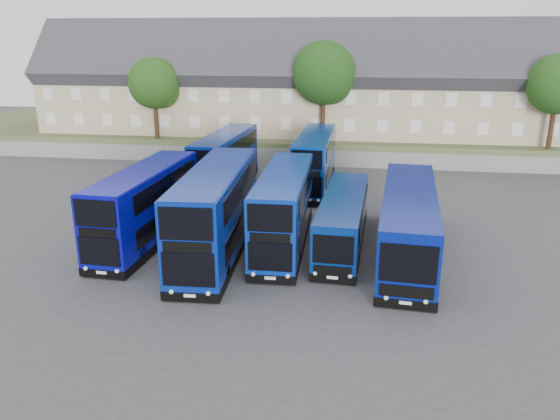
{
  "coord_description": "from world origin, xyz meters",
  "views": [
    {
      "loc": [
        5.37,
        -25.4,
        11.69
      ],
      "look_at": [
        1.16,
        3.59,
        2.2
      ],
      "focal_mm": 35.0,
      "sensor_mm": 36.0,
      "label": 1
    }
  ],
  "objects_px": {
    "tree_mid": "(325,75)",
    "dd_front_mid": "(216,214)",
    "dd_front_left": "(145,207)",
    "tree_west": "(156,85)",
    "tree_east": "(559,86)",
    "coach_east_a": "(343,221)"
  },
  "relations": [
    {
      "from": "coach_east_a",
      "to": "tree_west",
      "type": "height_order",
      "value": "tree_west"
    },
    {
      "from": "tree_mid",
      "to": "tree_east",
      "type": "bearing_deg",
      "value": -1.43
    },
    {
      "from": "dd_front_left",
      "to": "dd_front_mid",
      "type": "xyz_separation_m",
      "value": [
        4.53,
        -1.24,
        0.22
      ]
    },
    {
      "from": "tree_mid",
      "to": "tree_east",
      "type": "xyz_separation_m",
      "value": [
        20.0,
        -0.5,
        -0.68
      ]
    },
    {
      "from": "tree_mid",
      "to": "dd_front_left",
      "type": "bearing_deg",
      "value": -111.49
    },
    {
      "from": "dd_front_mid",
      "to": "tree_mid",
      "type": "height_order",
      "value": "tree_mid"
    },
    {
      "from": "dd_front_mid",
      "to": "tree_east",
      "type": "height_order",
      "value": "tree_east"
    },
    {
      "from": "dd_front_mid",
      "to": "coach_east_a",
      "type": "xyz_separation_m",
      "value": [
        6.83,
        2.33,
        -0.88
      ]
    },
    {
      "from": "coach_east_a",
      "to": "dd_front_mid",
      "type": "bearing_deg",
      "value": -158.1
    },
    {
      "from": "coach_east_a",
      "to": "tree_west",
      "type": "distance_m",
      "value": 28.41
    },
    {
      "from": "tree_mid",
      "to": "tree_east",
      "type": "relative_size",
      "value": 1.12
    },
    {
      "from": "tree_west",
      "to": "tree_mid",
      "type": "distance_m",
      "value": 16.04
    },
    {
      "from": "coach_east_a",
      "to": "tree_east",
      "type": "bearing_deg",
      "value": 53.02
    },
    {
      "from": "dd_front_mid",
      "to": "tree_mid",
      "type": "distance_m",
      "value": 24.67
    },
    {
      "from": "tree_west",
      "to": "dd_front_mid",
      "type": "bearing_deg",
      "value": -63.1
    },
    {
      "from": "dd_front_left",
      "to": "tree_east",
      "type": "distance_m",
      "value": 36.55
    },
    {
      "from": "dd_front_mid",
      "to": "tree_east",
      "type": "xyz_separation_m",
      "value": [
        24.28,
        23.11,
        5.05
      ]
    },
    {
      "from": "tree_mid",
      "to": "dd_front_mid",
      "type": "bearing_deg",
      "value": -100.27
    },
    {
      "from": "dd_front_left",
      "to": "tree_mid",
      "type": "bearing_deg",
      "value": 71.8
    },
    {
      "from": "dd_front_left",
      "to": "dd_front_mid",
      "type": "height_order",
      "value": "dd_front_mid"
    },
    {
      "from": "dd_front_mid",
      "to": "tree_west",
      "type": "xyz_separation_m",
      "value": [
        -11.72,
        23.11,
        4.71
      ]
    },
    {
      "from": "tree_west",
      "to": "tree_east",
      "type": "height_order",
      "value": "tree_east"
    }
  ]
}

